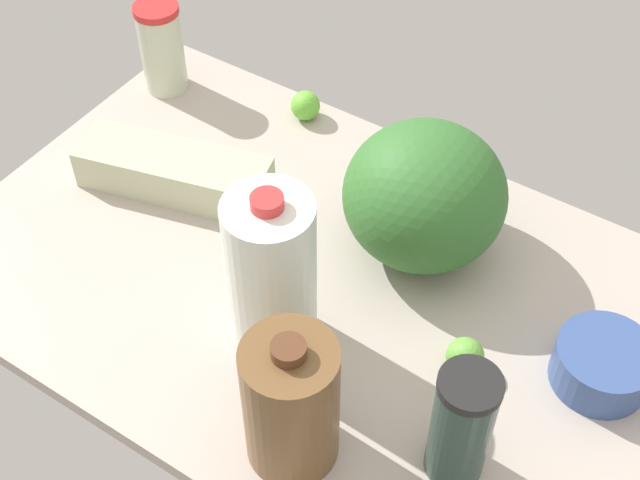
% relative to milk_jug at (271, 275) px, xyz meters
% --- Properties ---
extents(countertop, '(1.20, 0.76, 0.03)m').
position_rel_milk_jug_xyz_m(countertop, '(-0.00, -0.12, -0.16)').
color(countertop, '#B5A79D').
rests_on(countertop, ground).
extents(milk_jug, '(0.13, 0.13, 0.30)m').
position_rel_milk_jug_xyz_m(milk_jug, '(0.00, 0.00, 0.00)').
color(milk_jug, white).
rests_on(milk_jug, countertop).
extents(watermelon, '(0.26, 0.26, 0.23)m').
position_rel_milk_jug_xyz_m(watermelon, '(-0.10, -0.28, -0.02)').
color(watermelon, '#336C2D').
rests_on(watermelon, countertop).
extents(egg_carton, '(0.35, 0.19, 0.07)m').
position_rel_milk_jug_xyz_m(egg_carton, '(0.33, -0.17, -0.10)').
color(egg_carton, beige).
rests_on(egg_carton, countertop).
extents(shaker_bottle, '(0.08, 0.08, 0.20)m').
position_rel_milk_jug_xyz_m(shaker_bottle, '(-0.33, 0.05, -0.04)').
color(shaker_bottle, '#283F37').
rests_on(shaker_bottle, countertop).
extents(tumbler_cup, '(0.09, 0.09, 0.18)m').
position_rel_milk_jug_xyz_m(tumbler_cup, '(0.52, -0.38, -0.05)').
color(tumbler_cup, beige).
rests_on(tumbler_cup, countertop).
extents(chocolate_milk_jug, '(0.13, 0.13, 0.24)m').
position_rel_milk_jug_xyz_m(chocolate_milk_jug, '(-0.13, 0.14, -0.03)').
color(chocolate_milk_jug, brown).
rests_on(chocolate_milk_jug, countertop).
extents(mixing_bowl, '(0.14, 0.14, 0.07)m').
position_rel_milk_jug_xyz_m(mixing_bowl, '(-0.44, -0.19, -0.11)').
color(mixing_bowl, '#385190').
rests_on(mixing_bowl, countertop).
extents(lime_by_jug, '(0.06, 0.06, 0.06)m').
position_rel_milk_jug_xyz_m(lime_by_jug, '(0.24, -0.45, -0.11)').
color(lime_by_jug, '#68BB38').
rests_on(lime_by_jug, countertop).
extents(lime_beside_bowl, '(0.06, 0.06, 0.06)m').
position_rel_milk_jug_xyz_m(lime_beside_bowl, '(-0.27, -0.10, -0.11)').
color(lime_beside_bowl, '#66AE40').
rests_on(lime_beside_bowl, countertop).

